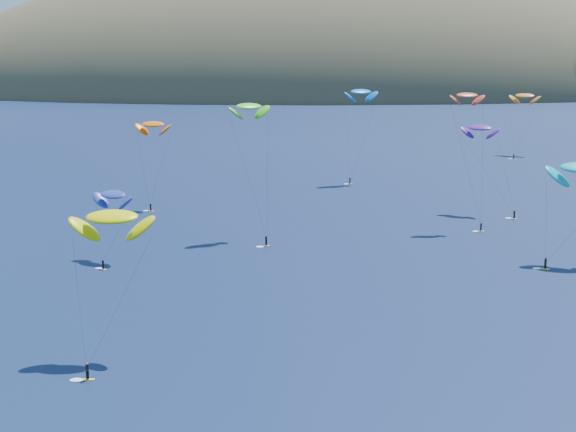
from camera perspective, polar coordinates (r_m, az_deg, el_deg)
The scene contains 9 objects.
island at distance 610.78m, azimuth 3.84°, elevation 7.99°, with size 730.00×300.00×210.00m.
kitesurfer_1 at distance 179.44m, azimuth -9.58°, elevation 6.45°, with size 8.81×9.14×20.59m.
kitesurfer_2 at distance 94.91m, azimuth -12.41°, elevation -0.08°, with size 9.49×11.22×19.05m.
kitesurfer_3 at distance 149.69m, azimuth -2.80°, elevation 7.77°, with size 8.59×12.90×26.62m.
kitesurfer_4 at distance 208.96m, azimuth 5.21°, elevation 8.79°, with size 9.62×7.51×25.86m.
kitesurfer_6 at distance 176.48m, azimuth 13.52°, elevation 6.11°, with size 11.00×11.95×20.33m.
kitesurfer_9 at distance 160.33m, azimuth 12.63°, elevation 8.35°, with size 6.86×6.72×27.81m.
kitesurfer_10 at distance 137.67m, azimuth -12.35°, elevation 1.49°, with size 8.76×11.07×13.31m.
kitesurfer_11 at distance 271.24m, azimuth 16.49°, elevation 8.21°, with size 11.68×16.22×21.47m.
Camera 1 is at (-8.19, -44.72, 36.55)m, focal length 50.00 mm.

